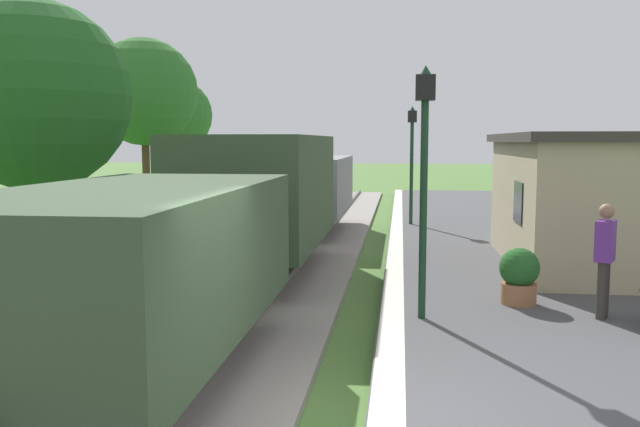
# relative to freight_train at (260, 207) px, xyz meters

# --- Properties ---
(platform_edge_stripe) EXTENTS (0.36, 60.00, 0.01)m
(platform_edge_stripe) POSITION_rel_freight_train_xyz_m (2.80, -7.57, -1.25)
(platform_edge_stripe) COLOR silver
(platform_edge_stripe) RESTS_ON platform_slab
(rail_near) EXTENTS (0.07, 60.00, 0.14)m
(rail_near) POSITION_rel_freight_train_xyz_m (0.72, -7.57, -1.32)
(rail_near) COLOR slate
(rail_near) RESTS_ON track_ballast
(rail_far) EXTENTS (0.07, 60.00, 0.14)m
(rail_far) POSITION_rel_freight_train_xyz_m (-0.72, -7.57, -1.32)
(rail_far) COLOR slate
(rail_far) RESTS_ON track_ballast
(freight_train) EXTENTS (2.50, 19.40, 2.72)m
(freight_train) POSITION_rel_freight_train_xyz_m (0.00, 0.00, 0.00)
(freight_train) COLOR #384C33
(freight_train) RESTS_ON rail_near
(station_hut) EXTENTS (3.50, 5.80, 2.78)m
(station_hut) POSITION_rel_freight_train_xyz_m (6.80, 0.92, 0.15)
(station_hut) COLOR tan
(station_hut) RESTS_ON platform_slab
(person_waiting) EXTENTS (0.38, 0.45, 1.71)m
(person_waiting) POSITION_rel_freight_train_xyz_m (5.90, -3.40, -0.32)
(person_waiting) COLOR #38332D
(person_waiting) RESTS_ON platform_slab
(potted_planter) EXTENTS (0.64, 0.64, 0.92)m
(potted_planter) POSITION_rel_freight_train_xyz_m (4.82, -2.65, -0.78)
(potted_planter) COLOR #9E6642
(potted_planter) RESTS_ON platform_slab
(lamp_post_near) EXTENTS (0.28, 0.28, 3.70)m
(lamp_post_near) POSITION_rel_freight_train_xyz_m (3.23, -3.71, 1.30)
(lamp_post_near) COLOR #193823
(lamp_post_near) RESTS_ON platform_slab
(lamp_post_far) EXTENTS (0.28, 0.28, 3.70)m
(lamp_post_far) POSITION_rel_freight_train_xyz_m (3.23, 7.64, 1.30)
(lamp_post_far) COLOR #193823
(lamp_post_far) RESTS_ON platform_slab
(tree_trackside_mid) EXTENTS (3.43, 3.43, 5.40)m
(tree_trackside_mid) POSITION_rel_freight_train_xyz_m (-3.66, -2.10, 2.17)
(tree_trackside_mid) COLOR #4C3823
(tree_trackside_mid) RESTS_ON ground
(tree_trackside_far) EXTENTS (3.31, 3.31, 4.96)m
(tree_trackside_far) POSITION_rel_freight_train_xyz_m (-6.69, 2.99, 1.79)
(tree_trackside_far) COLOR #4C3823
(tree_trackside_far) RESTS_ON ground
(tree_field_left) EXTENTS (3.86, 3.86, 6.56)m
(tree_field_left) POSITION_rel_freight_train_xyz_m (-6.35, 9.87, 3.11)
(tree_field_left) COLOR #4C3823
(tree_field_left) RESTS_ON ground
(tree_field_distant) EXTENTS (3.18, 3.18, 5.61)m
(tree_field_distant) POSITION_rel_freight_train_xyz_m (-7.03, 15.26, 2.50)
(tree_field_distant) COLOR #4C3823
(tree_field_distant) RESTS_ON ground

